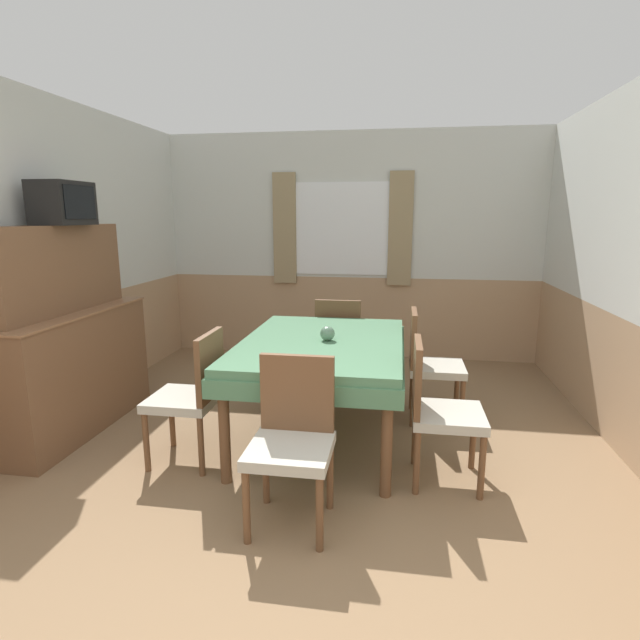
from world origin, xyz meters
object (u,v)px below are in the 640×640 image
chair_right_far (429,361)px  chair_left_near (193,392)px  tv (63,203)px  chair_head_near (293,435)px  chair_head_window (339,341)px  vase (327,333)px  sideboard (68,346)px  dining_table (322,353)px  chair_right_near (437,406)px

chair_right_far → chair_left_near: same height
tv → chair_head_near: bearing=-26.6°
chair_head_window → tv: tv is taller
chair_left_near → tv: size_ratio=2.09×
chair_head_window → vase: (0.04, -1.06, 0.32)m
chair_head_near → sideboard: (-1.96, 0.90, 0.18)m
chair_head_window → dining_table: bearing=-90.0°
chair_right_far → vase: (-0.77, -0.52, 0.32)m
sideboard → vase: sideboard is taller
dining_table → sideboard: sideboard is taller
chair_left_near → vase: bearing=-59.9°
chair_head_near → chair_left_near: (-0.81, 0.55, 0.00)m
chair_head_near → chair_head_window: size_ratio=1.00×
chair_left_near → dining_table: bearing=-58.1°
chair_right_far → chair_head_window: 0.97m
dining_table → chair_right_far: bearing=31.9°
sideboard → tv: (0.03, 0.07, 1.08)m
dining_table → tv: tv is taller
chair_right_far → chair_left_near: size_ratio=1.00×
chair_head_near → chair_head_window: (-0.00, 2.10, 0.00)m
sideboard → vase: bearing=3.9°
dining_table → tv: (-1.93, -0.08, 1.09)m
dining_table → chair_head_window: (0.00, 1.05, -0.17)m
chair_right_near → chair_left_near: same height
chair_right_near → sideboard: size_ratio=0.57×
chair_right_far → sideboard: 2.85m
chair_left_near → vase: size_ratio=8.44×
chair_head_window → tv: (-1.93, -1.13, 1.26)m
chair_head_window → chair_left_near: bearing=-117.5°
chair_head_window → sideboard: 2.31m
tv → chair_right_near: bearing=-8.7°
sideboard → chair_head_near: bearing=-24.7°
chair_head_near → chair_left_near: 0.97m
chair_head_near → chair_right_far: same height
chair_right_far → chair_left_near: 1.90m
chair_head_near → chair_right_near: size_ratio=1.00×
chair_head_near → vase: chair_head_near is taller
dining_table → chair_right_far: chair_right_far is taller
dining_table → chair_left_near: (-0.81, -0.50, -0.17)m
chair_right_near → tv: tv is taller
chair_head_near → tv: (-1.93, 0.97, 1.26)m
chair_head_near → chair_right_near: 0.97m
chair_head_near → chair_right_near: bearing=-145.9°
sideboard → chair_right_near: bearing=-7.3°
tv → sideboard: bearing=-113.3°
vase → sideboard: bearing=-176.1°
chair_right_near → chair_right_far: size_ratio=1.00×
dining_table → chair_head_near: 1.06m
sideboard → dining_table: bearing=4.3°
dining_table → chair_right_near: chair_right_near is taller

